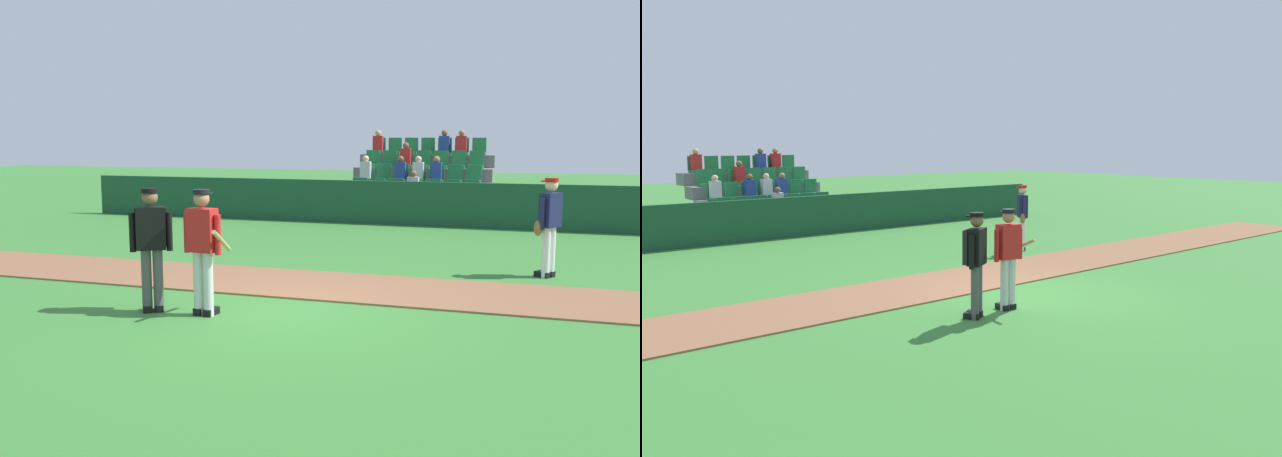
# 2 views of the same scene
# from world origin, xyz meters

# --- Properties ---
(ground_plane) EXTENTS (80.00, 80.00, 0.00)m
(ground_plane) POSITION_xyz_m (0.00, 0.00, 0.00)
(ground_plane) COLOR #387A33
(infield_dirt_path) EXTENTS (28.00, 2.09, 0.03)m
(infield_dirt_path) POSITION_xyz_m (0.00, 1.73, 0.01)
(infield_dirt_path) COLOR brown
(infield_dirt_path) RESTS_ON ground
(dugout_fence) EXTENTS (20.00, 0.16, 1.24)m
(dugout_fence) POSITION_xyz_m (0.00, 9.87, 0.62)
(dugout_fence) COLOR #19472D
(dugout_fence) RESTS_ON ground
(stadium_bleachers) EXTENTS (4.45, 3.80, 2.70)m
(stadium_bleachers) POSITION_xyz_m (-0.01, 12.17, 0.76)
(stadium_bleachers) COLOR slate
(stadium_bleachers) RESTS_ON ground
(batter_red_jersey) EXTENTS (0.66, 0.79, 1.76)m
(batter_red_jersey) POSITION_xyz_m (-0.91, -0.55, 0.97)
(batter_red_jersey) COLOR silver
(batter_red_jersey) RESTS_ON ground
(umpire_home_plate) EXTENTS (0.54, 0.45, 1.76)m
(umpire_home_plate) POSITION_xyz_m (-1.70, -0.59, 1.00)
(umpire_home_plate) COLOR #4C4C4C
(umpire_home_plate) RESTS_ON ground
(runner_navy_jersey) EXTENTS (0.50, 0.57, 1.76)m
(runner_navy_jersey) POSITION_xyz_m (3.67, 3.61, 0.96)
(runner_navy_jersey) COLOR white
(runner_navy_jersey) RESTS_ON ground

